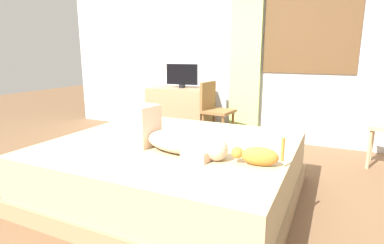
{
  "coord_description": "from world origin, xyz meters",
  "views": [
    {
      "loc": [
        1.18,
        -2.11,
        1.26
      ],
      "look_at": [
        0.02,
        0.35,
        0.64
      ],
      "focal_mm": 29.0,
      "sensor_mm": 36.0,
      "label": 1
    }
  ],
  "objects_px": {
    "cup": "(203,86)",
    "chair_by_desk": "(214,108)",
    "desk": "(180,112)",
    "person_lying": "(168,136)",
    "tv_monitor": "(182,76)",
    "bed": "(172,169)",
    "cat": "(257,156)"
  },
  "relations": [
    {
      "from": "tv_monitor",
      "to": "chair_by_desk",
      "type": "height_order",
      "value": "tv_monitor"
    },
    {
      "from": "bed",
      "to": "chair_by_desk",
      "type": "bearing_deg",
      "value": 99.01
    },
    {
      "from": "person_lying",
      "to": "cat",
      "type": "height_order",
      "value": "person_lying"
    },
    {
      "from": "cup",
      "to": "cat",
      "type": "bearing_deg",
      "value": -58.2
    },
    {
      "from": "person_lying",
      "to": "cup",
      "type": "xyz_separation_m",
      "value": [
        -0.59,
        2.09,
        0.18
      ]
    },
    {
      "from": "cup",
      "to": "chair_by_desk",
      "type": "relative_size",
      "value": 0.1
    },
    {
      "from": "desk",
      "to": "chair_by_desk",
      "type": "bearing_deg",
      "value": -13.1
    },
    {
      "from": "cat",
      "to": "tv_monitor",
      "type": "xyz_separation_m",
      "value": [
        -1.64,
        2.07,
        0.36
      ]
    },
    {
      "from": "cat",
      "to": "tv_monitor",
      "type": "height_order",
      "value": "tv_monitor"
    },
    {
      "from": "bed",
      "to": "cat",
      "type": "distance_m",
      "value": 0.89
    },
    {
      "from": "cup",
      "to": "chair_by_desk",
      "type": "xyz_separation_m",
      "value": [
        0.24,
        -0.18,
        -0.28
      ]
    },
    {
      "from": "person_lying",
      "to": "cup",
      "type": "distance_m",
      "value": 2.18
    },
    {
      "from": "person_lying",
      "to": "desk",
      "type": "relative_size",
      "value": 1.05
    },
    {
      "from": "bed",
      "to": "tv_monitor",
      "type": "bearing_deg",
      "value": 114.54
    },
    {
      "from": "bed",
      "to": "tv_monitor",
      "type": "height_order",
      "value": "tv_monitor"
    },
    {
      "from": "bed",
      "to": "cup",
      "type": "height_order",
      "value": "cup"
    },
    {
      "from": "bed",
      "to": "desk",
      "type": "relative_size",
      "value": 2.32
    },
    {
      "from": "cat",
      "to": "desk",
      "type": "bearing_deg",
      "value": 128.89
    },
    {
      "from": "cat",
      "to": "cup",
      "type": "relative_size",
      "value": 4.0
    },
    {
      "from": "person_lying",
      "to": "desk",
      "type": "height_order",
      "value": "person_lying"
    },
    {
      "from": "desk",
      "to": "cup",
      "type": "height_order",
      "value": "cup"
    },
    {
      "from": "desk",
      "to": "tv_monitor",
      "type": "bearing_deg",
      "value": -0.0
    },
    {
      "from": "person_lying",
      "to": "tv_monitor",
      "type": "distance_m",
      "value": 2.26
    },
    {
      "from": "person_lying",
      "to": "tv_monitor",
      "type": "bearing_deg",
      "value": 114.16
    },
    {
      "from": "bed",
      "to": "cat",
      "type": "bearing_deg",
      "value": -16.44
    },
    {
      "from": "desk",
      "to": "chair_by_desk",
      "type": "relative_size",
      "value": 1.05
    },
    {
      "from": "chair_by_desk",
      "to": "tv_monitor",
      "type": "bearing_deg",
      "value": 166.23
    },
    {
      "from": "bed",
      "to": "tv_monitor",
      "type": "relative_size",
      "value": 4.34
    },
    {
      "from": "person_lying",
      "to": "chair_by_desk",
      "type": "xyz_separation_m",
      "value": [
        -0.35,
        1.9,
        -0.1
      ]
    },
    {
      "from": "person_lying",
      "to": "cup",
      "type": "bearing_deg",
      "value": 105.74
    },
    {
      "from": "bed",
      "to": "cat",
      "type": "height_order",
      "value": "cat"
    },
    {
      "from": "tv_monitor",
      "to": "desk",
      "type": "bearing_deg",
      "value": 180.0
    }
  ]
}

